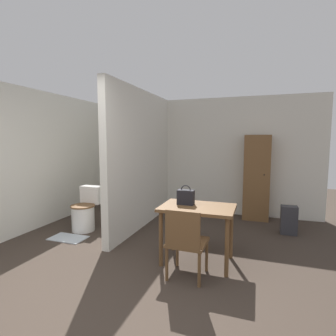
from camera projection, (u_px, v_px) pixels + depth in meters
name	position (u px, v px, depth m)	size (l,w,h in m)	color
ground_plane	(74.00, 323.00, 2.30)	(16.00, 16.00, 0.00)	#382D26
wall_back	(189.00, 156.00, 5.95)	(5.55, 0.12, 2.50)	silver
wall_left	(37.00, 159.00, 4.79)	(0.12, 4.96, 2.50)	silver
partition_wall	(142.00, 159.00, 4.86)	(0.12, 2.58, 2.50)	silver
dining_table	(197.00, 214.00, 3.40)	(0.94, 0.64, 0.75)	brown
wooden_chair	(186.00, 241.00, 3.00)	(0.45, 0.45, 0.84)	brown
toilet	(85.00, 212.00, 4.69)	(0.42, 0.57, 0.76)	white
handbag	(186.00, 197.00, 3.47)	(0.22, 0.12, 0.26)	black
wooden_cabinet	(257.00, 178.00, 5.27)	(0.50, 0.39, 1.71)	brown
bath_mat	(68.00, 238.00, 4.29)	(0.59, 0.35, 0.01)	#B2BCC6
space_heater	(289.00, 220.00, 4.48)	(0.26, 0.20, 0.48)	#2D2D33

